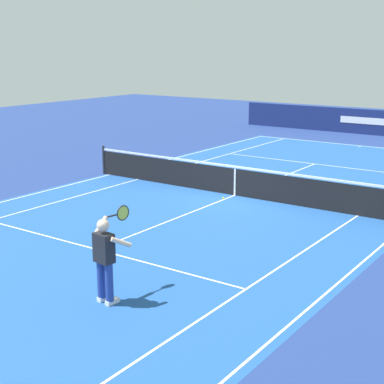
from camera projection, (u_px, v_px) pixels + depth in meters
name	position (u px, v px, depth m)	size (l,w,h in m)	color
ground_plane	(235.00, 195.00, 19.05)	(60.00, 60.00, 0.00)	navy
court_slab	(235.00, 195.00, 19.05)	(24.20, 11.40, 0.00)	#1E4C93
court_line_markings	(235.00, 195.00, 19.05)	(23.85, 11.05, 0.01)	white
tennis_net	(235.00, 181.00, 18.93)	(0.10, 11.70, 1.08)	#2D2D33
tennis_player_near	(105.00, 256.00, 10.87)	(1.12, 0.77, 1.70)	navy
tennis_ball	(223.00, 198.00, 18.59)	(0.07, 0.07, 0.07)	#CCE01E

